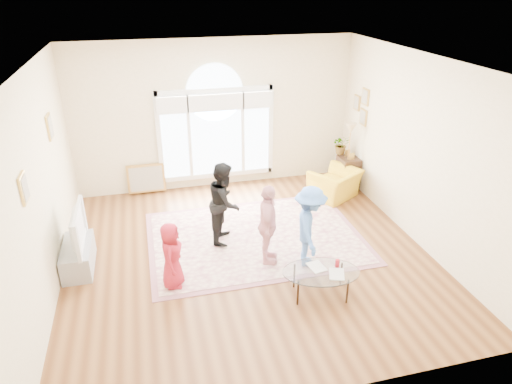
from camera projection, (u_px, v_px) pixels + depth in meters
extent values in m
plane|color=#562F15|center=(248.00, 254.00, 7.79)|extent=(6.00, 6.00, 0.00)
plane|color=beige|center=(215.00, 116.00, 9.73)|extent=(6.00, 0.00, 6.00)
plane|color=beige|center=(318.00, 281.00, 4.48)|extent=(6.00, 0.00, 6.00)
plane|color=beige|center=(41.00, 188.00, 6.44)|extent=(0.00, 6.00, 6.00)
plane|color=beige|center=(419.00, 151.00, 7.77)|extent=(0.00, 6.00, 6.00)
plane|color=white|center=(247.00, 63.00, 6.41)|extent=(6.00, 6.00, 0.00)
cube|color=white|center=(218.00, 174.00, 10.27)|extent=(2.50, 0.08, 0.10)
cube|color=white|center=(215.00, 90.00, 9.45)|extent=(2.50, 0.08, 0.10)
cube|color=white|center=(159.00, 139.00, 9.59)|extent=(0.10, 0.08, 2.00)
cube|color=white|center=(270.00, 130.00, 10.13)|extent=(0.10, 0.08, 2.00)
cube|color=#C6E2FF|center=(175.00, 137.00, 9.67)|extent=(0.55, 0.02, 1.80)
cube|color=#C6E2FF|center=(256.00, 131.00, 10.06)|extent=(0.55, 0.02, 1.80)
cube|color=#C6E2FF|center=(216.00, 134.00, 9.86)|extent=(1.10, 0.02, 1.80)
cylinder|color=#C6E2FF|center=(215.00, 93.00, 9.48)|extent=(1.20, 0.02, 1.20)
cube|color=white|center=(189.00, 136.00, 9.73)|extent=(0.07, 0.04, 1.80)
cube|color=white|center=(243.00, 132.00, 9.99)|extent=(0.07, 0.04, 1.80)
cube|color=white|center=(172.00, 105.00, 9.28)|extent=(0.65, 0.12, 0.35)
cube|color=white|center=(216.00, 102.00, 9.48)|extent=(1.20, 0.12, 0.35)
cube|color=white|center=(257.00, 100.00, 9.68)|extent=(0.65, 0.12, 0.35)
cube|color=tan|center=(50.00, 127.00, 7.36)|extent=(0.03, 0.34, 0.40)
cube|color=#ADA38E|center=(51.00, 127.00, 7.37)|extent=(0.01, 0.28, 0.34)
cube|color=tan|center=(24.00, 188.00, 5.48)|extent=(0.03, 0.30, 0.36)
cube|color=#ADA38E|center=(25.00, 188.00, 5.49)|extent=(0.01, 0.24, 0.30)
cube|color=tan|center=(365.00, 97.00, 9.36)|extent=(0.03, 0.28, 0.34)
cube|color=#ADA38E|center=(365.00, 97.00, 9.36)|extent=(0.01, 0.22, 0.28)
cube|color=tan|center=(363.00, 117.00, 9.55)|extent=(0.03, 0.28, 0.34)
cube|color=#ADA38E|center=(363.00, 117.00, 9.54)|extent=(0.01, 0.22, 0.28)
cube|color=tan|center=(357.00, 103.00, 9.76)|extent=(0.03, 0.26, 0.32)
cube|color=#ADA38E|center=(356.00, 103.00, 9.76)|extent=(0.01, 0.20, 0.26)
cube|color=beige|center=(255.00, 237.00, 8.27)|extent=(3.60, 2.60, 0.02)
cube|color=#945B66|center=(255.00, 238.00, 8.27)|extent=(3.80, 2.80, 0.01)
cube|color=#95989E|center=(78.00, 256.00, 7.35)|extent=(0.45, 1.00, 0.42)
imported|color=black|center=(73.00, 228.00, 7.13)|extent=(0.14, 1.09, 0.63)
cube|color=#508ACD|center=(79.00, 228.00, 7.15)|extent=(0.02, 0.89, 0.51)
ellipsoid|color=silver|center=(321.00, 272.00, 6.63)|extent=(1.25, 0.93, 0.02)
cylinder|color=black|center=(341.00, 275.00, 6.93)|extent=(0.03, 0.03, 0.40)
cylinder|color=black|center=(294.00, 276.00, 6.89)|extent=(0.03, 0.03, 0.40)
cylinder|color=black|center=(347.00, 292.00, 6.56)|extent=(0.03, 0.03, 0.40)
cylinder|color=black|center=(298.00, 293.00, 6.52)|extent=(0.03, 0.03, 0.40)
imported|color=#B2A58C|center=(310.00, 269.00, 6.66)|extent=(0.26, 0.32, 0.03)
imported|color=#B2A58C|center=(329.00, 274.00, 6.56)|extent=(0.30, 0.35, 0.02)
cylinder|color=red|center=(337.00, 263.00, 6.71)|extent=(0.07, 0.07, 0.12)
imported|color=gold|center=(335.00, 184.00, 9.66)|extent=(1.25, 1.21, 0.62)
cube|color=black|center=(348.00, 172.00, 10.12)|extent=(0.40, 0.50, 0.70)
cylinder|color=black|center=(345.00, 188.00, 10.18)|extent=(0.20, 0.20, 0.02)
cylinder|color=#B48541|center=(348.00, 160.00, 9.89)|extent=(0.02, 0.02, 1.35)
cone|color=#CCB284|center=(351.00, 128.00, 9.58)|extent=(0.27, 0.27, 0.22)
cylinder|color=white|center=(339.00, 168.00, 10.35)|extent=(0.20, 0.20, 0.70)
imported|color=#33722D|center=(341.00, 145.00, 10.11)|extent=(0.41, 0.37, 0.43)
cube|color=tan|center=(148.00, 193.00, 9.98)|extent=(0.80, 0.14, 0.62)
imported|color=#A51B2C|center=(172.00, 255.00, 6.78)|extent=(0.45, 0.58, 1.06)
imported|color=black|center=(225.00, 202.00, 7.91)|extent=(0.75, 0.85, 1.46)
imported|color=#F1A5AD|center=(268.00, 225.00, 7.29)|extent=(0.55, 0.86, 1.36)
imported|color=#497ACF|center=(310.00, 227.00, 7.21)|extent=(0.73, 0.99, 1.38)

